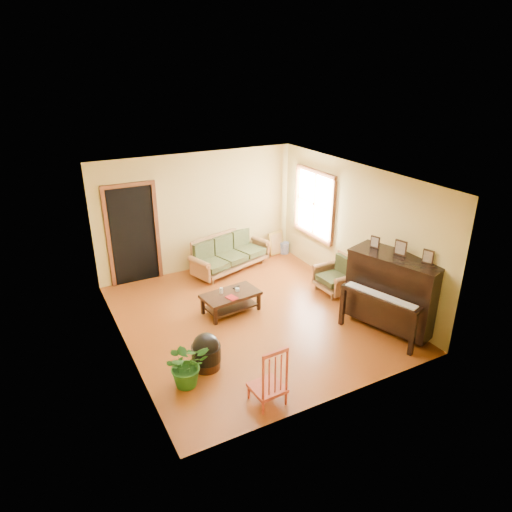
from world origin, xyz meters
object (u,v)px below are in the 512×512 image
piano (393,293)px  red_chair (267,374)px  potted_plant (187,364)px  footstool (206,355)px  sofa (231,253)px  ceramic_crock (284,248)px  armchair (335,275)px  coffee_table (231,302)px

piano → red_chair: 2.91m
piano → potted_plant: (-3.67, 0.20, -0.33)m
footstool → potted_plant: potted_plant is taller
footstool → piano: bearing=-7.8°
sofa → footstool: 3.59m
ceramic_crock → footstool: bearing=-135.7°
footstool → red_chair: bearing=-68.1°
piano → sofa: bearing=94.6°
sofa → red_chair: (-1.40, -4.17, 0.06)m
armchair → footstool: armchair is taller
ceramic_crock → potted_plant: size_ratio=0.39×
footstool → red_chair: size_ratio=0.49×
potted_plant → red_chair: bearing=-45.4°
red_chair → potted_plant: bearing=131.2°
armchair → piano: bearing=-90.0°
piano → coffee_table: bearing=123.5°
footstool → sofa: bearing=59.0°
piano → ceramic_crock: piano is taller
armchair → piano: (0.04, -1.55, 0.30)m
sofa → red_chair: bearing=-126.2°
footstool → ceramic_crock: (3.40, 3.32, -0.08)m
coffee_table → potted_plant: size_ratio=1.50×
piano → footstool: 3.34m
potted_plant → footstool: bearing=32.6°
sofa → red_chair: size_ratio=2.01×
armchair → ceramic_crock: (0.16, 2.22, -0.24)m
sofa → coffee_table: sofa is taller
armchair → potted_plant: armchair is taller
footstool → ceramic_crock: 4.75m
armchair → ceramic_crock: size_ratio=2.76×
sofa → potted_plant: size_ratio=2.65×
piano → ceramic_crock: bearing=70.5°
sofa → red_chair: 4.40m
coffee_table → potted_plant: 2.16m
red_chair → coffee_table: bearing=72.8°
coffee_table → armchair: size_ratio=1.39×
footstool → coffee_table: bearing=52.3°
sofa → armchair: bearing=-72.4°
red_chair → sofa: bearing=68.0°
armchair → footstool: size_ratio=1.68×
sofa → armchair: sofa is taller
red_chair → ceramic_crock: bearing=52.8°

